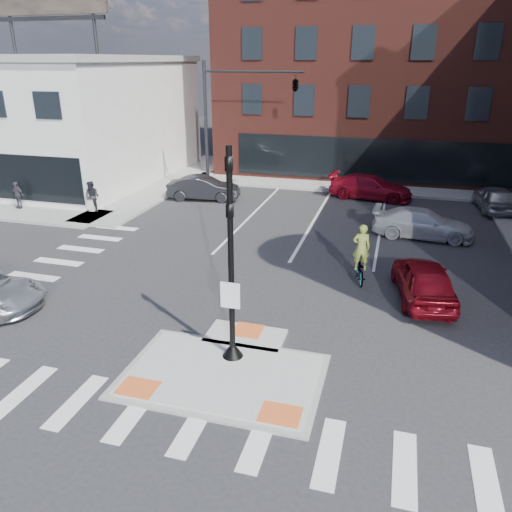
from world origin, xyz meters
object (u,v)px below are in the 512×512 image
(bg_car_silver, at_px, (495,198))
(bg_car_red, at_px, (370,187))
(bg_car_dark, at_px, (204,188))
(white_pickup, at_px, (423,224))
(pedestrian_a, at_px, (92,197))
(pedestrian_b, at_px, (17,195))
(cyclist, at_px, (360,262))
(red_sedan, at_px, (424,280))

(bg_car_silver, xyz_separation_m, bg_car_red, (-6.96, 0.77, -0.00))
(bg_car_dark, bearing_deg, white_pickup, -114.01)
(bg_car_silver, xyz_separation_m, pedestrian_a, (-21.50, -6.87, 0.28))
(bg_car_dark, bearing_deg, pedestrian_b, 110.98)
(bg_car_red, distance_m, pedestrian_b, 20.72)
(cyclist, bearing_deg, bg_car_red, -99.07)
(white_pickup, xyz_separation_m, pedestrian_b, (-21.95, -1.52, 0.23))
(white_pickup, distance_m, cyclist, 6.48)
(white_pickup, bearing_deg, pedestrian_b, 96.02)
(bg_car_dark, distance_m, bg_car_red, 10.26)
(bg_car_dark, bearing_deg, cyclist, -141.28)
(pedestrian_a, relative_size, pedestrian_b, 1.12)
(red_sedan, distance_m, cyclist, 2.53)
(bg_car_red, distance_m, pedestrian_a, 16.43)
(white_pickup, distance_m, pedestrian_b, 22.01)
(bg_car_dark, height_order, cyclist, cyclist)
(pedestrian_b, bearing_deg, white_pickup, 12.33)
(pedestrian_a, xyz_separation_m, pedestrian_b, (-4.49, -0.52, -0.09))
(white_pickup, relative_size, cyclist, 2.06)
(red_sedan, bearing_deg, bg_car_red, -87.99)
(red_sedan, relative_size, white_pickup, 0.93)
(red_sedan, height_order, bg_car_dark, red_sedan)
(pedestrian_a, bearing_deg, cyclist, -21.47)
(bg_car_silver, xyz_separation_m, pedestrian_b, (-25.99, -7.40, 0.19))
(pedestrian_b, bearing_deg, bg_car_dark, 37.47)
(bg_car_silver, relative_size, bg_car_red, 0.85)
(cyclist, relative_size, pedestrian_b, 1.49)
(bg_car_silver, distance_m, cyclist, 13.54)
(bg_car_dark, height_order, pedestrian_a, pedestrian_a)
(white_pickup, xyz_separation_m, bg_car_silver, (4.04, 5.87, 0.05))
(bg_car_dark, relative_size, pedestrian_b, 2.84)
(red_sedan, bearing_deg, bg_car_silver, -117.48)
(red_sedan, bearing_deg, pedestrian_a, -28.59)
(bg_car_dark, bearing_deg, bg_car_red, -80.98)
(red_sedan, bearing_deg, cyclist, -32.81)
(cyclist, bearing_deg, red_sedan, 145.54)
(bg_car_dark, relative_size, cyclist, 1.90)
(bg_car_silver, bearing_deg, bg_car_dark, 2.68)
(bg_car_silver, xyz_separation_m, cyclist, (-6.50, -11.87, 0.04))
(bg_car_red, relative_size, cyclist, 2.19)
(bg_car_dark, height_order, pedestrian_b, pedestrian_b)
(bg_car_red, bearing_deg, pedestrian_b, 120.65)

